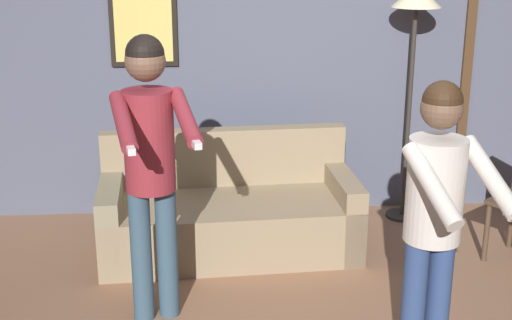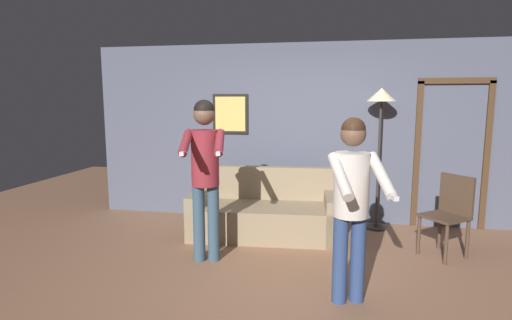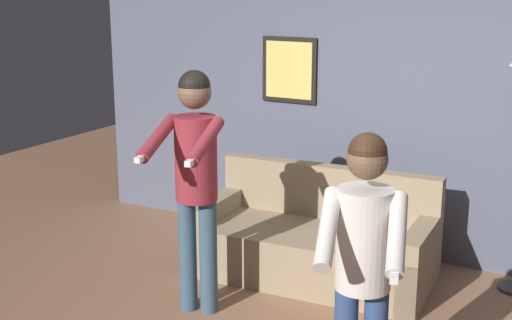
% 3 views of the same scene
% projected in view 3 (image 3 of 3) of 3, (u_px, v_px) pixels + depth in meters
% --- Properties ---
extents(back_wall_assembly, '(6.40, 0.10, 2.60)m').
position_uv_depth(back_wall_assembly, '(412.00, 110.00, 6.02)').
color(back_wall_assembly, '#525769').
rests_on(back_wall_assembly, ground_plane).
extents(couch, '(1.95, 0.96, 0.87)m').
position_uv_depth(couch, '(315.00, 245.00, 5.81)').
color(couch, '#948061').
rests_on(couch, ground_plane).
extents(person_standing_left, '(0.54, 0.76, 1.78)m').
position_uv_depth(person_standing_left, '(195.00, 168.00, 5.00)').
color(person_standing_left, '#375266').
rests_on(person_standing_left, ground_plane).
extents(person_standing_right, '(0.54, 0.63, 1.63)m').
position_uv_depth(person_standing_right, '(363.00, 255.00, 3.75)').
color(person_standing_right, navy).
rests_on(person_standing_right, ground_plane).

